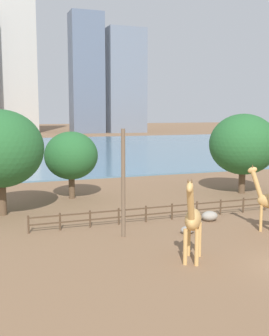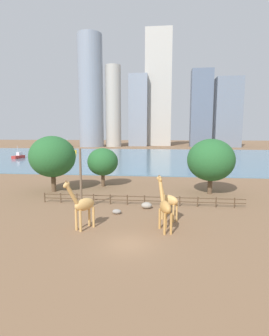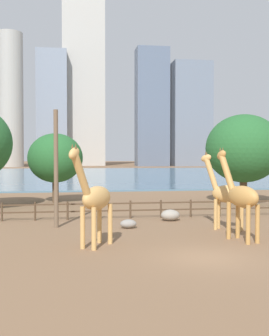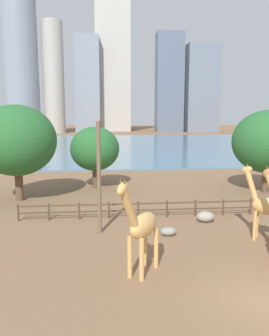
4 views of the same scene
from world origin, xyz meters
name	(u,v)px [view 2 (image 2 of 4)]	position (x,y,z in m)	size (l,w,h in m)	color
ground_plane	(156,156)	(0.00, 80.00, 0.00)	(400.00, 400.00, 0.00)	brown
harbor_water	(156,157)	(0.00, 77.00, 0.10)	(180.00, 86.00, 0.20)	slate
giraffe_tall	(165,206)	(3.02, 3.46, 2.39)	(1.63, 3.44, 5.04)	#C18C47
giraffe_companion	(168,200)	(3.40, 6.61, 2.23)	(2.65, 2.22, 4.82)	tan
giraffe_young	(83,205)	(-4.81, 2.95, 2.44)	(2.54, 3.32, 5.13)	tan
utility_pole	(81,180)	(-6.93, 8.96, 3.72)	(0.28, 0.28, 7.44)	brown
boulder_near_fence	(117,212)	(-2.45, 8.03, 0.28)	(1.03, 0.74, 0.55)	gray
boulder_by_pole	(147,205)	(0.83, 10.57, 0.39)	(1.31, 1.04, 0.78)	gray
enclosure_fence	(139,199)	(-0.28, 12.00, 0.76)	(26.12, 0.14, 1.30)	#4C3826
tree_left_large	(53,157)	(-14.43, 18.27, 5.55)	(7.14, 7.14, 8.78)	brown
tree_center_broad	(211,160)	(9.91, 19.44, 5.18)	(7.06, 7.06, 8.37)	brown
tree_right_tall	(103,162)	(-7.56, 23.00, 4.27)	(5.25, 5.25, 6.65)	brown
boat_ferry	(69,151)	(-38.05, 88.47, 1.26)	(7.51, 4.37, 6.38)	gold
boat_sailboat	(19,156)	(-47.88, 65.78, 0.94)	(2.60, 5.12, 4.40)	#B22D28
skyline_tower_needle	(158,89)	(-1.44, 161.93, 38.04)	(17.54, 10.91, 76.08)	#B7B2A8
skyline_block_central	(113,107)	(-29.30, 146.01, 25.15)	(9.74, 9.74, 50.29)	#ADA89E
skyline_tower_glass	(138,111)	(-14.27, 154.76, 23.20)	(12.08, 9.10, 46.41)	gray
skyline_block_left	(227,113)	(41.70, 150.86, 21.04)	(15.62, 14.58, 42.07)	slate
skyline_block_right	(201,109)	(25.61, 149.21, 23.61)	(12.93, 8.99, 47.23)	slate
skyline_tower_short	(91,92)	(-42.91, 142.91, 34.02)	(15.22, 15.22, 68.04)	gray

